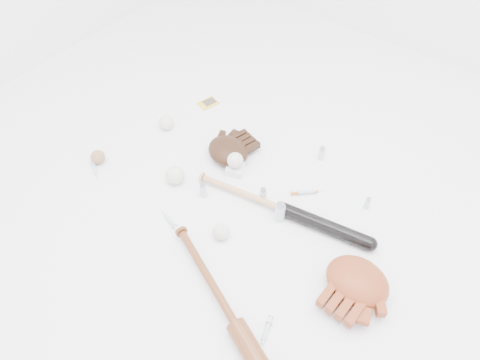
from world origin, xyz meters
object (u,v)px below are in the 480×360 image
Objects in this scene: bat_dark at (281,208)px; pedestal at (235,169)px; glove_dark at (228,151)px; bat_wood at (237,326)px.

bat_dark reaches higher than pedestal.
bat_dark is at bearing -2.26° from glove_dark.
glove_dark is at bearing 147.95° from pedestal.
bat_dark is at bearing -12.76° from pedestal.
pedestal is (-0.29, 0.07, -0.01)m from bat_dark.
glove_dark reaches higher than pedestal.
bat_dark is 10.95× the size of pedestal.
glove_dark is (-0.54, 0.63, 0.01)m from bat_wood.
glove_dark reaches higher than bat_wood.
bat_wood is 0.74m from pedestal.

